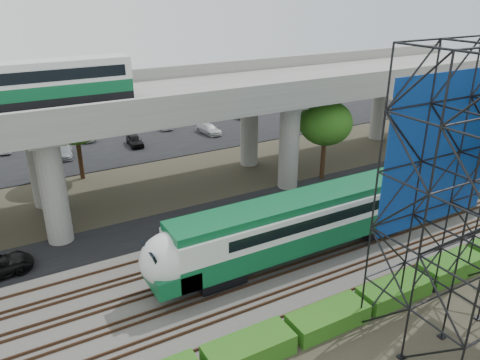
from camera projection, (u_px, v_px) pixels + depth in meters
ground at (270, 290)px, 28.65m from camera, size 140.00×140.00×0.00m
ballast_bed at (253, 272)px, 30.21m from camera, size 90.00×12.00×0.20m
service_road at (198, 220)px, 37.06m from camera, size 90.00×5.00×0.08m
parking_lot at (116, 141)px, 55.94m from camera, size 90.00×18.00×0.08m
harbor_water at (77, 103)px, 73.62m from camera, size 140.00×40.00×0.03m
rail_tracks at (253, 270)px, 30.14m from camera, size 90.00×9.52×0.16m
commuter_train at (330, 213)px, 31.90m from camera, size 29.30×3.06×4.30m
overpass at (159, 105)px, 38.03m from camera, size 80.00×12.00×12.40m
hedge_strip at (328, 317)px, 25.43m from camera, size 34.60×1.80×1.20m
trees at (113, 143)px, 37.36m from camera, size 40.94×16.94×7.69m
parked_cars at (130, 135)px, 56.01m from camera, size 37.91×9.26×1.25m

